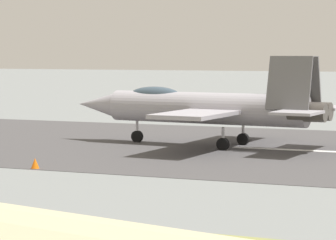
% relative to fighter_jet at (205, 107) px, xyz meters
% --- Properties ---
extents(ground_plane, '(400.00, 400.00, 0.00)m').
position_rel_fighter_jet_xyz_m(ground_plane, '(-5.51, 0.08, -2.45)').
color(ground_plane, gray).
extents(runway_strip, '(240.00, 26.00, 0.02)m').
position_rel_fighter_jet_xyz_m(runway_strip, '(-5.53, 0.08, -2.44)').
color(runway_strip, '#474546').
rests_on(runway_strip, ground).
extents(fighter_jet, '(17.68, 13.60, 5.65)m').
position_rel_fighter_jet_xyz_m(fighter_jet, '(0.00, 0.00, 0.00)').
color(fighter_jet, '#A4A0A9').
rests_on(fighter_jet, ground).
extents(marker_cone_mid, '(0.44, 0.44, 0.55)m').
position_rel_fighter_jet_xyz_m(marker_cone_mid, '(4.63, 12.72, -2.18)').
color(marker_cone_mid, orange).
rests_on(marker_cone_mid, ground).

